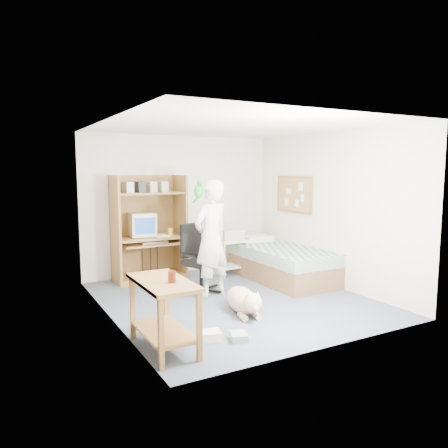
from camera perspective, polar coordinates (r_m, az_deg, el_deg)
name	(u,v)px	position (r m, az deg, el deg)	size (l,w,h in m)	color
floor	(234,299)	(6.52, 1.31, -9.78)	(4.00, 4.00, 0.00)	#404958
wall_back	(180,205)	(8.06, -5.80, 2.50)	(3.60, 0.02, 2.50)	white
wall_right	(329,209)	(7.34, 13.62, 1.87)	(0.02, 4.00, 2.50)	white
wall_left	(109,222)	(5.60, -14.81, 0.24)	(0.02, 4.00, 2.50)	white
ceiling	(235,126)	(6.27, 1.38, 12.64)	(3.60, 4.00, 0.02)	white
computer_hutch	(148,232)	(7.62, -9.84, -1.09)	(1.20, 0.63, 1.80)	olive
bed	(281,263)	(7.64, 7.49, -5.08)	(1.02, 2.02, 0.66)	brown
side_desk	(164,304)	(4.70, -7.90, -10.34)	(0.50, 1.00, 0.75)	brown
corkboard	(294,194)	(7.99, 9.16, 3.84)	(0.04, 0.94, 0.66)	#9D6D46
office_chair	(199,268)	(6.85, -3.32, -5.71)	(0.60, 0.61, 1.05)	black
person	(211,238)	(6.52, -1.66, -1.90)	(0.64, 0.42, 1.75)	white
parrot	(199,190)	(6.37, -3.34, 4.43)	(0.13, 0.22, 0.35)	#148B17
dog	(243,300)	(5.88, 2.52, -9.92)	(0.48, 1.07, 0.40)	#D5B48F
printer_cart	(230,251)	(7.88, 0.81, -3.60)	(0.56, 0.46, 0.65)	silver
printer	(230,235)	(7.82, 0.82, -1.39)	(0.42, 0.32, 0.18)	#B7B7B2
crt_monitor	(142,224)	(7.57, -10.65, -0.04)	(0.46, 0.48, 0.40)	beige
keyboard	(154,242)	(7.51, -9.09, -2.36)	(0.45, 0.16, 0.03)	beige
pencil_cup	(170,232)	(7.66, -7.03, -1.00)	(0.08, 0.08, 0.12)	yellow
drink_glass	(172,277)	(4.52, -6.82, -6.85)	(0.08, 0.08, 0.12)	#3E130A
floor_box_a	(209,336)	(5.05, -1.91, -14.36)	(0.25, 0.20, 0.10)	white
floor_box_b	(239,336)	(5.05, 1.92, -14.46)	(0.18, 0.22, 0.08)	#A6A6A2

